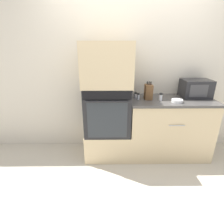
# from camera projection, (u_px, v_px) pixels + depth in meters

# --- Properties ---
(ground_plane) EXTENTS (12.00, 12.00, 0.00)m
(ground_plane) POSITION_uv_depth(u_px,v_px,m) (130.00, 164.00, 2.61)
(ground_plane) COLOR beige
(wall_back) EXTENTS (8.00, 0.05, 2.50)m
(wall_back) POSITION_uv_depth(u_px,v_px,m) (129.00, 73.00, 2.76)
(wall_back) COLOR beige
(wall_back) RESTS_ON ground_plane
(oven_cabinet_base) EXTENTS (0.68, 0.60, 0.42)m
(oven_cabinet_base) POSITION_uv_depth(u_px,v_px,m) (108.00, 142.00, 2.82)
(oven_cabinet_base) COLOR beige
(oven_cabinet_base) RESTS_ON ground_plane
(wall_oven) EXTENTS (0.66, 0.64, 0.71)m
(wall_oven) POSITION_uv_depth(u_px,v_px,m) (108.00, 109.00, 2.61)
(wall_oven) COLOR black
(wall_oven) RESTS_ON oven_cabinet_base
(oven_cabinet_upper) EXTENTS (0.68, 0.60, 0.59)m
(oven_cabinet_upper) POSITION_uv_depth(u_px,v_px,m) (107.00, 64.00, 2.38)
(oven_cabinet_upper) COLOR beige
(oven_cabinet_upper) RESTS_ON wall_oven
(counter_unit) EXTENTS (1.24, 0.63, 0.93)m
(counter_unit) POSITION_uv_depth(u_px,v_px,m) (168.00, 127.00, 2.73)
(counter_unit) COLOR beige
(counter_unit) RESTS_ON ground_plane
(microwave) EXTENTS (0.42, 0.31, 0.27)m
(microwave) POSITION_uv_depth(u_px,v_px,m) (196.00, 88.00, 2.62)
(microwave) COLOR #232326
(microwave) RESTS_ON counter_unit
(knife_block) EXTENTS (0.10, 0.14, 0.26)m
(knife_block) POSITION_uv_depth(u_px,v_px,m) (148.00, 92.00, 2.53)
(knife_block) COLOR brown
(knife_block) RESTS_ON counter_unit
(bowl) EXTENTS (0.15, 0.15, 0.04)m
(bowl) POSITION_uv_depth(u_px,v_px,m) (177.00, 101.00, 2.42)
(bowl) COLOR white
(bowl) RESTS_ON counter_unit
(condiment_jar_near) EXTENTS (0.05, 0.05, 0.11)m
(condiment_jar_near) POSITION_uv_depth(u_px,v_px,m) (161.00, 97.00, 2.49)
(condiment_jar_near) COLOR silver
(condiment_jar_near) RESTS_ON counter_unit
(condiment_jar_mid) EXTENTS (0.04, 0.04, 0.10)m
(condiment_jar_mid) POSITION_uv_depth(u_px,v_px,m) (138.00, 97.00, 2.52)
(condiment_jar_mid) COLOR silver
(condiment_jar_mid) RESTS_ON counter_unit
(condiment_jar_far) EXTENTS (0.05, 0.05, 0.10)m
(condiment_jar_far) POSITION_uv_depth(u_px,v_px,m) (136.00, 95.00, 2.58)
(condiment_jar_far) COLOR silver
(condiment_jar_far) RESTS_ON counter_unit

